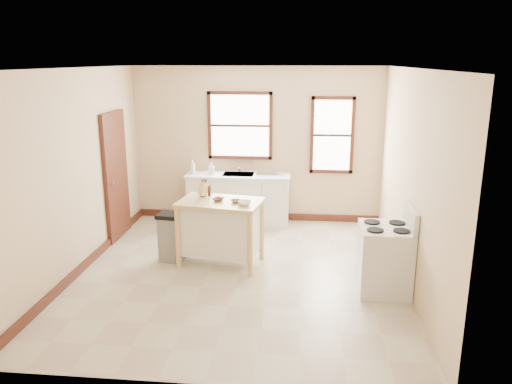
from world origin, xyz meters
The scene contains 23 objects.
floor centered at (0.00, 0.00, 0.00)m, with size 5.00×5.00×0.00m, color #B9B192.
ceiling centered at (0.00, 0.00, 2.80)m, with size 5.00×5.00×0.00m, color white.
wall_back centered at (0.00, 2.50, 1.40)m, with size 4.50×0.04×2.80m, color #D2AB8A.
wall_left centered at (-2.25, 0.00, 1.40)m, with size 0.04×5.00×2.80m, color #D2AB8A.
wall_right centered at (2.25, 0.00, 1.40)m, with size 0.04×5.00×2.80m, color #D2AB8A.
window_main centered at (-0.30, 2.48, 1.75)m, with size 1.17×0.06×1.22m, color #3E1711, non-canonical shape.
window_side centered at (1.35, 2.48, 1.60)m, with size 0.77×0.06×1.37m, color #3E1711, non-canonical shape.
door_left centered at (-2.21, 1.30, 1.05)m, with size 0.06×0.90×2.10m, color #3E1711.
baseboard_back centered at (0.00, 2.47, 0.06)m, with size 4.50×0.04×0.12m, color #3E1711.
baseboard_left centered at (-2.22, 0.00, 0.06)m, with size 0.04×5.00×0.12m, color #3E1711.
sink_counter centered at (-0.30, 2.20, 0.46)m, with size 1.86×0.62×0.92m, color silver, non-canonical shape.
faucet centered at (-0.30, 2.38, 1.03)m, with size 0.03×0.03×0.22m, color silver.
soap_bottle_a centered at (-1.12, 2.16, 1.04)m, with size 0.09×0.10×0.25m, color #B2B2B2.
soap_bottle_b centered at (-0.78, 2.18, 1.02)m, with size 0.09×0.09×0.20m, color #B2B2B2.
dish_rack centered at (0.22, 2.22, 0.97)m, with size 0.39×0.29×0.10m, color silver, non-canonical shape.
kitchen_island centered at (-0.31, 0.33, 0.48)m, with size 1.16×0.74×0.95m, color #D1BA7B, non-canonical shape.
knife_block centered at (-0.60, 0.56, 1.05)m, with size 0.10×0.10×0.20m, color tan, non-canonical shape.
pepper_grinder centered at (-0.52, 0.59, 1.03)m, with size 0.04×0.04×0.15m, color #3B1D10.
bowl_a centered at (-0.34, 0.33, 0.97)m, with size 0.16×0.16×0.04m, color brown.
bowl_b centered at (-0.07, 0.28, 0.97)m, with size 0.15×0.15×0.04m, color brown.
bowl_c centered at (0.06, 0.16, 0.98)m, with size 0.18×0.18×0.06m, color white.
trash_bin centered at (-1.05, 0.36, 0.37)m, with size 0.38×0.32×0.73m, color slate, non-canonical shape.
gas_stove centered at (1.92, -0.34, 0.57)m, with size 0.70×0.70×1.13m, color silver, non-canonical shape.
Camera 1 is at (0.87, -6.42, 2.91)m, focal length 35.00 mm.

